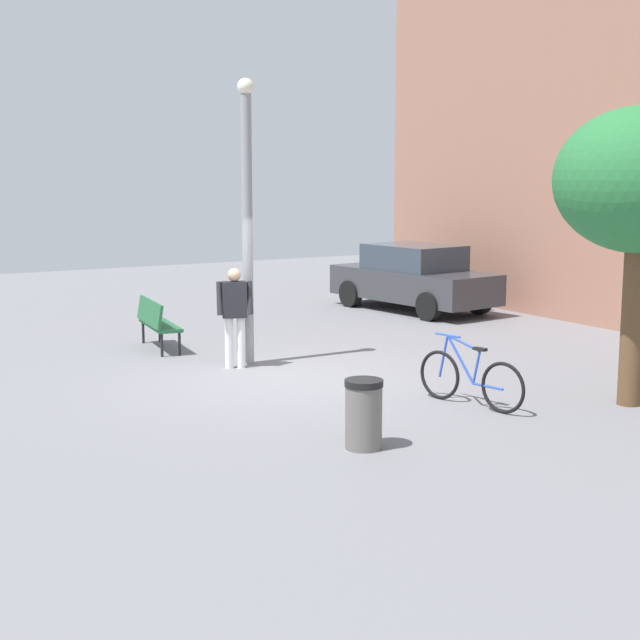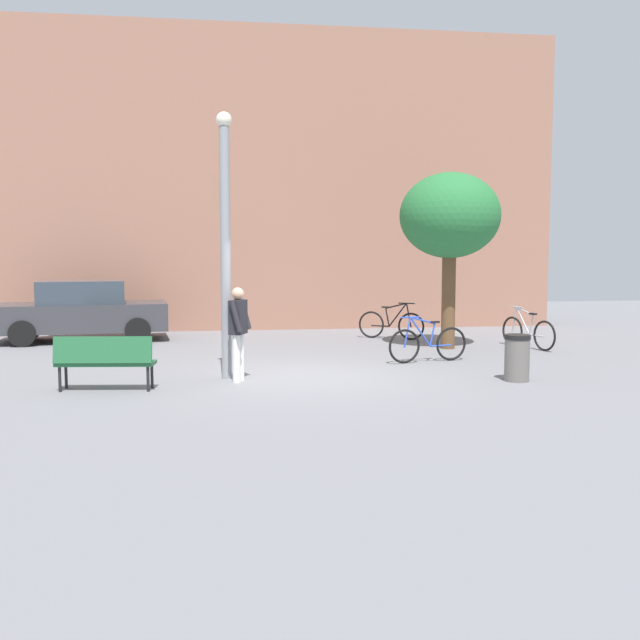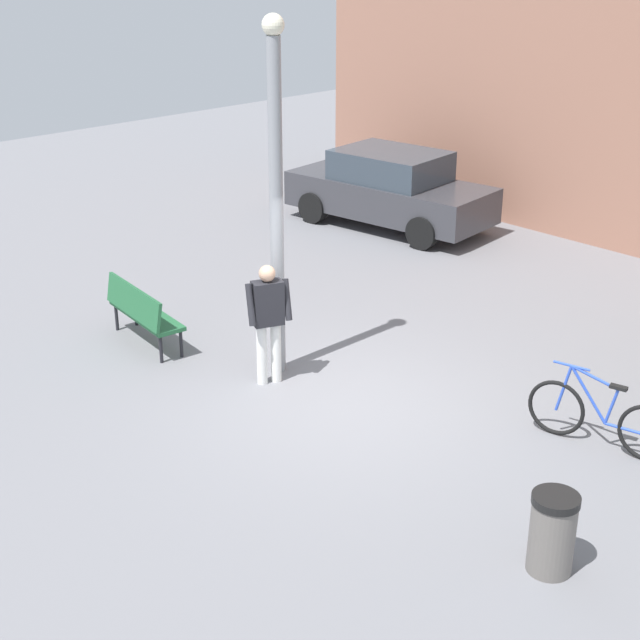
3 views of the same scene
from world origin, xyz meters
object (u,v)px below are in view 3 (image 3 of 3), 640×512
(person_by_lamppost, at_px, (317,317))
(bicycle_orange, at_px, (513,173))
(bicycle_green, at_px, (496,315))
(lamppost, at_px, (345,186))
(bicycle_red, at_px, (353,214))
(trash_bin, at_px, (191,335))
(plaza_tree, at_px, (531,47))

(person_by_lamppost, xyz_separation_m, bicycle_orange, (6.40, 3.35, -0.58))
(bicycle_green, xyz_separation_m, bicycle_orange, (3.75, 3.80, 0.00))
(lamppost, bearing_deg, bicycle_green, -11.01)
(lamppost, bearing_deg, bicycle_orange, 29.20)
(bicycle_green, height_order, bicycle_red, same)
(trash_bin, bearing_deg, bicycle_green, -24.01)
(person_by_lamppost, bearing_deg, trash_bin, 133.37)
(bicycle_green, bearing_deg, bicycle_red, 87.18)
(bicycle_green, height_order, trash_bin, bicycle_green)
(lamppost, height_order, bicycle_red, lamppost)
(person_by_lamppost, relative_size, bicycle_red, 0.93)
(person_by_lamppost, relative_size, bicycle_orange, 0.97)
(plaza_tree, relative_size, bicycle_red, 2.54)
(lamppost, bearing_deg, person_by_lamppost, 178.42)
(plaza_tree, height_order, bicycle_orange, plaza_tree)
(lamppost, xyz_separation_m, plaza_tree, (4.22, 1.41, 0.78))
(bicycle_red, bearing_deg, bicycle_orange, -0.79)
(bicycle_green, xyz_separation_m, bicycle_red, (0.19, 3.84, 0.00))
(lamppost, distance_m, bicycle_green, 3.25)
(person_by_lamppost, height_order, trash_bin, person_by_lamppost)
(lamppost, height_order, plaza_tree, lamppost)
(bicycle_red, bearing_deg, bicycle_green, -92.82)
(person_by_lamppost, bearing_deg, bicycle_green, -9.62)
(person_by_lamppost, relative_size, plaza_tree, 0.36)
(bicycle_green, bearing_deg, lamppost, 168.99)
(bicycle_green, relative_size, trash_bin, 2.12)
(lamppost, bearing_deg, trash_bin, 141.31)
(bicycle_red, relative_size, trash_bin, 2.12)
(bicycle_red, distance_m, bicycle_orange, 3.56)
(trash_bin, bearing_deg, bicycle_red, 27.81)
(person_by_lamppost, bearing_deg, bicycle_orange, 27.58)
(person_by_lamppost, height_order, plaza_tree, plaza_tree)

